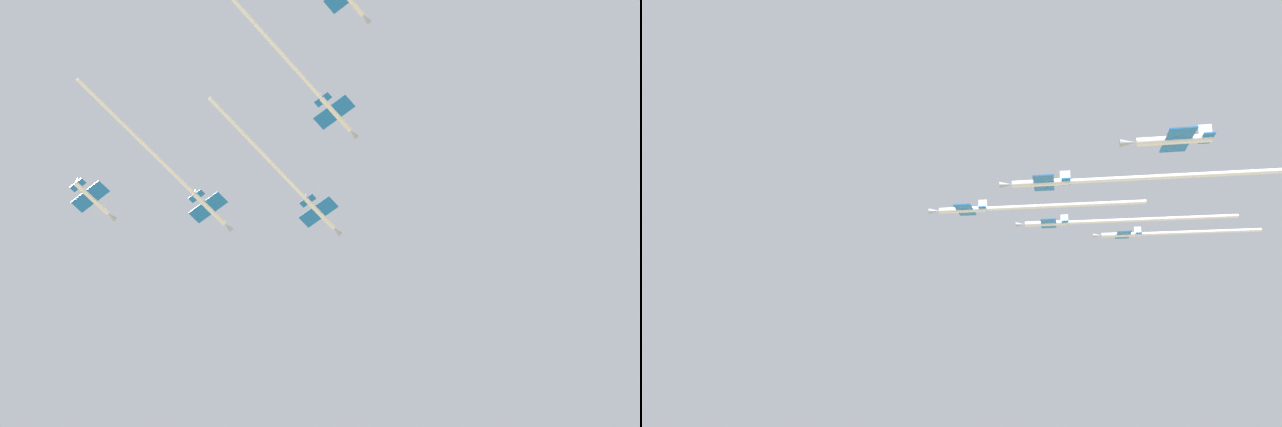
% 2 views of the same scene
% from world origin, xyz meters
% --- Properties ---
extents(jet_lead, '(33.92, 29.46, 2.58)m').
position_xyz_m(jet_lead, '(18.19, 3.77, 202.67)').
color(jet_lead, white).
extents(jet_port_inner, '(36.89, 32.02, 2.58)m').
position_xyz_m(jet_port_inner, '(20.32, -21.90, 201.98)').
color(jet_port_inner, white).
extents(jet_starboard_inner, '(37.98, 32.97, 2.58)m').
position_xyz_m(jet_starboard_inner, '(44.35, 5.03, 203.36)').
color(jet_starboard_inner, white).
extents(jet_port_outer, '(10.84, 9.91, 2.58)m').
position_xyz_m(jet_port_outer, '(13.88, -40.17, 201.48)').
color(jet_port_outer, white).
extents(jet_starboard_outer, '(31.71, 27.55, 2.58)m').
position_xyz_m(jet_starboard_outer, '(67.76, 8.66, 203.87)').
color(jet_starboard_outer, white).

